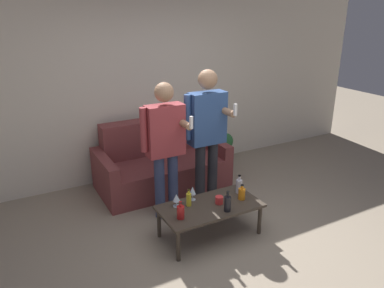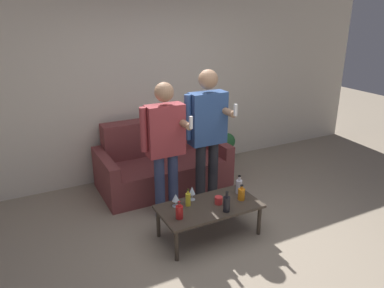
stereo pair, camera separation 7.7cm
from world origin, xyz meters
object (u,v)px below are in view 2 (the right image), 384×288
at_px(couch, 161,163).
at_px(person_standing_left, 165,141).
at_px(bottle_orange, 241,194).
at_px(person_standing_right, 207,129).
at_px(coffee_table, 209,208).

xyz_separation_m(couch, person_standing_left, (-0.29, -0.84, 0.66)).
distance_m(couch, bottle_orange, 1.56).
relative_size(bottle_orange, person_standing_right, 0.10).
distance_m(couch, person_standing_right, 1.13).
bearing_deg(person_standing_right, couch, 108.44).
bearing_deg(bottle_orange, couch, 102.68).
relative_size(couch, person_standing_left, 1.08).
xyz_separation_m(person_standing_left, person_standing_right, (0.57, 0.01, 0.06)).
height_order(coffee_table, bottle_orange, bottle_orange).
bearing_deg(person_standing_right, person_standing_left, -179.31).
distance_m(couch, person_standing_left, 1.10).
relative_size(couch, person_standing_right, 1.02).
distance_m(couch, coffee_table, 1.47).
bearing_deg(couch, bottle_orange, -77.32).
height_order(bottle_orange, person_standing_right, person_standing_right).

